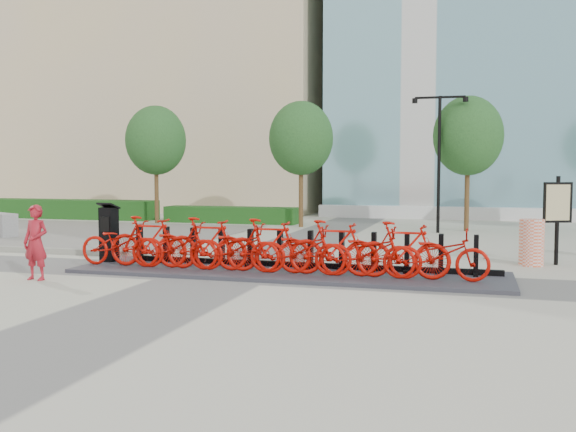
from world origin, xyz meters
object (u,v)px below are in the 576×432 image
(construction_barrel, at_px, (532,242))
(kiosk, at_px, (109,233))
(worker_red, at_px, (36,242))
(map_sign, at_px, (558,206))
(bike_0, at_px, (120,243))

(construction_barrel, bearing_deg, kiosk, -164.91)
(worker_red, xyz_separation_m, map_sign, (10.68, 5.35, 0.64))
(bike_0, xyz_separation_m, construction_barrel, (9.21, 3.23, -0.05))
(kiosk, relative_size, worker_red, 0.91)
(kiosk, distance_m, worker_red, 2.41)
(bike_0, height_order, construction_barrel, bike_0)
(kiosk, bearing_deg, bike_0, -34.07)
(kiosk, relative_size, construction_barrel, 1.28)
(kiosk, xyz_separation_m, construction_barrel, (9.86, 2.66, -0.21))
(bike_0, bearing_deg, construction_barrel, -70.66)
(bike_0, height_order, worker_red, worker_red)
(worker_red, bearing_deg, kiosk, 86.87)
(construction_barrel, distance_m, map_sign, 1.09)
(construction_barrel, xyz_separation_m, map_sign, (0.59, 0.29, 0.87))
(bike_0, bearing_deg, kiosk, 48.56)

